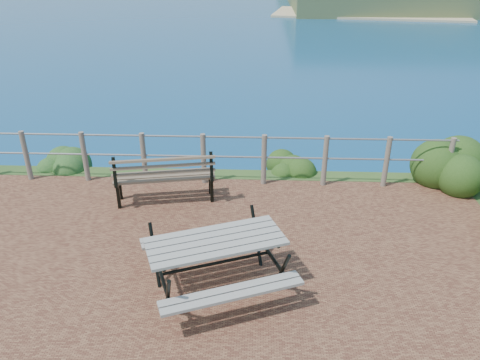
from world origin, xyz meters
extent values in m
cube|color=brown|center=(0.00, 0.00, 0.00)|extent=(10.00, 7.00, 0.12)
cylinder|color=#6B5B4C|center=(-3.45, 3.35, 0.52)|extent=(0.10, 0.10, 1.00)
cylinder|color=#6B5B4C|center=(-2.30, 3.35, 0.52)|extent=(0.10, 0.10, 1.00)
cylinder|color=#6B5B4C|center=(-1.15, 3.35, 0.52)|extent=(0.10, 0.10, 1.00)
cylinder|color=#6B5B4C|center=(0.00, 3.35, 0.52)|extent=(0.10, 0.10, 1.00)
cylinder|color=#6B5B4C|center=(1.15, 3.35, 0.52)|extent=(0.10, 0.10, 1.00)
cylinder|color=#6B5B4C|center=(2.30, 3.35, 0.52)|extent=(0.10, 0.10, 1.00)
cylinder|color=#6B5B4C|center=(3.45, 3.35, 0.52)|extent=(0.10, 0.10, 1.00)
cylinder|color=#6B5B4C|center=(4.60, 3.35, 0.52)|extent=(0.10, 0.10, 1.00)
cylinder|color=slate|center=(0.00, 3.35, 0.97)|extent=(9.40, 0.04, 0.04)
cylinder|color=slate|center=(0.00, 3.35, 0.57)|extent=(9.40, 0.04, 0.04)
cube|color=gray|center=(0.52, 0.23, 0.74)|extent=(1.91, 1.32, 0.04)
cube|color=gray|center=(0.52, 0.23, 0.45)|extent=(1.73, 0.88, 0.04)
cube|color=gray|center=(0.52, 0.23, 0.45)|extent=(1.73, 0.88, 0.04)
cylinder|color=black|center=(0.52, 0.23, 0.40)|extent=(1.43, 0.60, 0.04)
cube|color=brown|center=(-0.61, 2.60, 0.50)|extent=(1.81, 0.76, 0.04)
cube|color=brown|center=(-0.61, 2.60, 0.81)|extent=(1.75, 0.46, 0.40)
cube|color=black|center=(-0.61, 2.60, 0.26)|extent=(0.07, 0.08, 0.48)
cube|color=black|center=(-0.61, 2.60, 0.26)|extent=(0.07, 0.08, 0.48)
cube|color=black|center=(-0.61, 2.60, 0.26)|extent=(0.07, 0.08, 0.48)
cube|color=black|center=(-0.61, 2.60, 0.26)|extent=(0.07, 0.08, 0.48)
ellipsoid|color=#214314|center=(4.80, 3.53, 0.00)|extent=(1.08, 1.08, 1.54)
ellipsoid|color=#1B481E|center=(-3.13, 4.04, 0.00)|extent=(0.80, 0.80, 0.55)
ellipsoid|color=#214314|center=(1.76, 4.16, 0.00)|extent=(0.81, 0.81, 0.56)
camera|label=1|loc=(1.05, -4.77, 4.12)|focal=35.00mm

